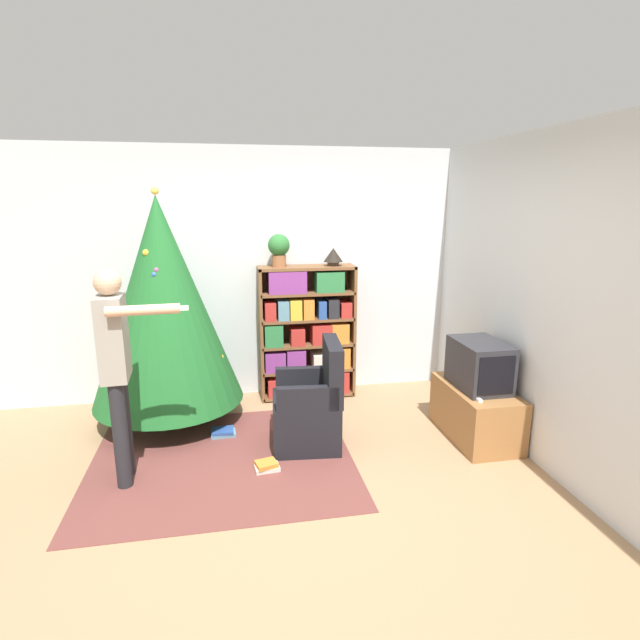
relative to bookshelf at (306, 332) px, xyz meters
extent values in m
plane|color=#9E7A56|center=(-0.36, -1.74, -0.71)|extent=(14.00, 14.00, 0.00)
cube|color=silver|center=(-0.36, 0.24, 0.59)|extent=(8.00, 0.10, 2.60)
cube|color=silver|center=(1.64, -1.74, 0.59)|extent=(0.10, 8.00, 2.60)
cube|color=brown|center=(-0.90, -1.25, -0.70)|extent=(2.10, 1.82, 0.01)
cube|color=brown|center=(-0.48, 0.01, 0.00)|extent=(0.03, 0.31, 1.41)
cube|color=brown|center=(0.50, 0.01, 0.00)|extent=(0.03, 0.31, 1.41)
cube|color=brown|center=(0.01, 0.01, 0.69)|extent=(1.00, 0.31, 0.03)
cube|color=brown|center=(0.01, 0.16, 0.00)|extent=(1.00, 0.01, 1.41)
cube|color=brown|center=(0.01, 0.01, -0.68)|extent=(0.97, 0.31, 0.03)
cube|color=#B22D28|center=(-0.37, -0.01, -0.57)|extent=(0.11, 0.27, 0.19)
cube|color=gold|center=(-0.22, -0.04, -0.57)|extent=(0.13, 0.22, 0.19)
cube|color=gold|center=(-0.06, -0.01, -0.57)|extent=(0.10, 0.27, 0.19)
cube|color=#843889|center=(0.10, -0.02, -0.56)|extent=(0.13, 0.26, 0.20)
cube|color=#284C93|center=(0.26, -0.02, -0.56)|extent=(0.11, 0.25, 0.21)
cube|color=#B22D28|center=(0.39, 0.00, -0.54)|extent=(0.11, 0.28, 0.23)
cube|color=brown|center=(0.01, 0.01, -0.40)|extent=(0.97, 0.31, 0.03)
cube|color=#843889|center=(-0.34, 0.00, -0.28)|extent=(0.21, 0.29, 0.21)
cube|color=#843889|center=(-0.12, -0.03, -0.27)|extent=(0.20, 0.23, 0.22)
cube|color=beige|center=(0.15, -0.01, -0.31)|extent=(0.18, 0.28, 0.16)
cube|color=orange|center=(0.37, -0.02, -0.28)|extent=(0.15, 0.25, 0.22)
cube|color=brown|center=(0.01, 0.01, -0.13)|extent=(0.97, 0.31, 0.03)
cube|color=#2D7A42|center=(-0.35, -0.01, 0.00)|extent=(0.19, 0.27, 0.23)
cube|color=#B22D28|center=(-0.10, -0.03, -0.02)|extent=(0.14, 0.23, 0.18)
cube|color=#B22D28|center=(0.15, -0.04, -0.01)|extent=(0.21, 0.22, 0.21)
cube|color=orange|center=(0.34, 0.00, -0.01)|extent=(0.19, 0.30, 0.21)
cube|color=brown|center=(0.01, 0.01, 0.15)|extent=(0.97, 0.31, 0.03)
cube|color=#B22D28|center=(-0.38, -0.01, 0.26)|extent=(0.11, 0.27, 0.19)
cube|color=#5B899E|center=(-0.25, -0.03, 0.27)|extent=(0.11, 0.23, 0.20)
cube|color=gold|center=(-0.12, -0.02, 0.27)|extent=(0.12, 0.25, 0.21)
cube|color=orange|center=(0.01, -0.02, 0.27)|extent=(0.11, 0.25, 0.21)
cube|color=#284C93|center=(0.15, -0.03, 0.26)|extent=(0.08, 0.24, 0.18)
cube|color=#232328|center=(0.27, -0.01, 0.26)|extent=(0.11, 0.28, 0.20)
cube|color=#B22D28|center=(0.41, -0.04, 0.24)|extent=(0.11, 0.22, 0.16)
cube|color=brown|center=(0.01, 0.01, 0.43)|extent=(0.97, 0.31, 0.03)
cube|color=#843889|center=(-0.20, 0.00, 0.55)|extent=(0.38, 0.30, 0.22)
cube|color=#2D7A42|center=(0.24, -0.03, 0.55)|extent=(0.29, 0.23, 0.21)
cube|color=#996638|center=(1.33, -1.24, -0.47)|extent=(0.49, 0.90, 0.47)
cube|color=#28282D|center=(1.33, -1.24, -0.03)|extent=(0.39, 0.56, 0.41)
cube|color=black|center=(1.33, -1.52, -0.03)|extent=(0.32, 0.01, 0.32)
cube|color=white|center=(1.18, -1.51, -0.22)|extent=(0.04, 0.12, 0.02)
cylinder|color=#4C3323|center=(-1.38, -0.39, -0.66)|extent=(0.36, 0.36, 0.10)
cylinder|color=brown|center=(-1.38, -0.39, -0.55)|extent=(0.08, 0.08, 0.12)
cone|color=#1E6028|center=(-1.38, -0.39, 0.46)|extent=(1.38, 1.38, 1.90)
sphere|color=#B74C93|center=(-1.53, -0.09, 0.43)|extent=(0.04, 0.04, 0.04)
sphere|color=red|center=(-1.95, -0.51, -0.29)|extent=(0.06, 0.06, 0.06)
sphere|color=#B74C93|center=(-1.39, -0.60, 0.78)|extent=(0.04, 0.04, 0.04)
sphere|color=silver|center=(-1.64, -0.31, 0.61)|extent=(0.04, 0.04, 0.04)
sphere|color=gold|center=(-0.89, -0.51, -0.06)|extent=(0.06, 0.06, 0.06)
sphere|color=#B74C93|center=(-1.71, -0.39, 0.43)|extent=(0.05, 0.05, 0.05)
sphere|color=#335BB2|center=(-1.41, -0.62, 0.74)|extent=(0.05, 0.05, 0.05)
sphere|color=gold|center=(-1.47, -0.53, 0.92)|extent=(0.06, 0.06, 0.06)
sphere|color=#E5CC4C|center=(-1.38, -0.39, 1.44)|extent=(0.07, 0.07, 0.07)
cube|color=black|center=(-0.18, -1.10, -0.50)|extent=(0.61, 0.61, 0.42)
cube|color=black|center=(0.05, -1.12, -0.04)|extent=(0.17, 0.57, 0.50)
cube|color=black|center=(-0.16, -0.86, -0.19)|extent=(0.51, 0.13, 0.20)
cube|color=black|center=(-0.20, -1.34, -0.19)|extent=(0.51, 0.13, 0.20)
cylinder|color=#232328|center=(-1.61, -1.32, -0.30)|extent=(0.11, 0.11, 0.81)
cylinder|color=#232328|center=(-1.60, -1.50, -0.30)|extent=(0.11, 0.11, 0.81)
cube|color=gray|center=(-1.61, -1.41, 0.41)|extent=(0.20, 0.33, 0.61)
cylinder|color=#DBAD89|center=(-1.62, -1.21, 0.38)|extent=(0.07, 0.07, 0.49)
cylinder|color=#DBAD89|center=(-1.36, -1.59, 0.64)|extent=(0.48, 0.10, 0.07)
cube|color=white|center=(-1.12, -1.58, 0.64)|extent=(0.11, 0.04, 0.03)
sphere|color=#DBAD89|center=(-1.61, -1.41, 0.81)|extent=(0.19, 0.19, 0.19)
cylinder|color=#935B38|center=(-0.27, 0.01, 0.76)|extent=(0.14, 0.14, 0.12)
sphere|color=#2D7033|center=(-0.27, 0.01, 0.92)|extent=(0.22, 0.22, 0.22)
cylinder|color=#473828|center=(0.29, 0.01, 0.72)|extent=(0.12, 0.12, 0.04)
cone|color=black|center=(0.29, 0.01, 0.81)|extent=(0.20, 0.20, 0.14)
cube|color=#5B899E|center=(-0.89, -0.81, -0.69)|extent=(0.22, 0.15, 0.03)
cube|color=#284C93|center=(-0.89, -0.80, -0.66)|extent=(0.19, 0.15, 0.03)
cube|color=beige|center=(-0.55, -1.47, -0.69)|extent=(0.20, 0.15, 0.04)
cube|color=orange|center=(-0.56, -1.47, -0.65)|extent=(0.19, 0.17, 0.03)
camera|label=1|loc=(-0.79, -5.02, 1.37)|focal=28.00mm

